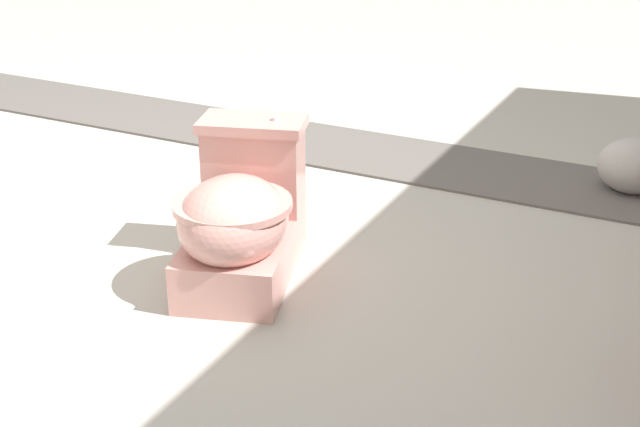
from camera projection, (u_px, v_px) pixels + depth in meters
name	position (u px, v px, depth m)	size (l,w,h in m)	color
ground_plane	(188.00, 248.00, 3.29)	(14.00, 14.00, 0.00)	#B7B2A8
gravel_strip	(432.00, 163.00, 4.10)	(0.56, 8.00, 0.01)	#605B56
toilet	(240.00, 219.00, 3.00)	(0.71, 0.54, 0.52)	#E09E93
boulder_near	(634.00, 166.00, 3.75)	(0.31, 0.27, 0.23)	#B7B2AD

